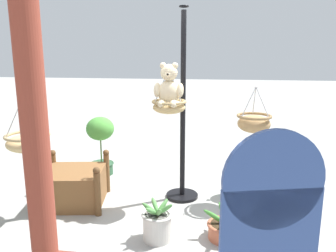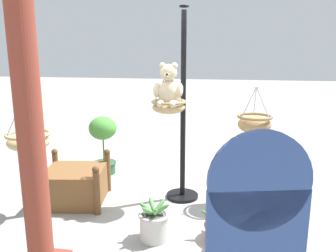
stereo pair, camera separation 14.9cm
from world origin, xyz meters
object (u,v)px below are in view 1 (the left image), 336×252
Objects in this scene: potted_plant_fern_front at (101,140)px; potted_plant_trailing_ivy at (225,228)px; hanging_basket_left_high at (254,123)px; potted_plant_conical_shrub at (157,223)px; potted_plant_bushy_green at (238,177)px; greenhouse_pillar_far_back at (34,126)px; display_sign_board at (270,231)px; hanging_basket_with_teddy at (169,106)px; wooden_planter_box at (74,185)px; hanging_basket_right_low at (28,142)px; teddy_bear at (169,88)px; display_pole_central at (183,141)px.

potted_plant_trailing_ivy is at bearing 138.75° from potted_plant_fern_front.
hanging_basket_left_high reaches higher than potted_plant_trailing_ivy.
potted_plant_fern_front is 2.19× the size of potted_plant_conical_shrub.
hanging_basket_left_high reaches higher than potted_plant_bushy_green.
potted_plant_bushy_green is at bearing 164.61° from potted_plant_fern_front.
greenhouse_pillar_far_back reaches higher than potted_plant_conical_shrub.
display_sign_board is (0.15, 2.45, -0.17)m from hanging_basket_left_high.
hanging_basket_with_teddy is at bearing -119.36° from greenhouse_pillar_far_back.
potted_plant_bushy_green is 1.07× the size of potted_plant_trailing_ivy.
potted_plant_conical_shrub is at bearing -140.84° from greenhouse_pillar_far_back.
wooden_planter_box is 3.08m from display_sign_board.
hanging_basket_right_low reaches higher than potted_plant_bushy_green.
potted_plant_bushy_green is at bearing -159.32° from hanging_basket_right_low.
greenhouse_pillar_far_back is at bearing 103.45° from wooden_planter_box.
hanging_basket_left_high is 1.05× the size of potted_plant_bushy_green.
hanging_basket_with_teddy is at bearing -90.00° from teddy_bear.
greenhouse_pillar_far_back is at bearing 47.44° from potted_plant_bushy_green.
potted_plant_bushy_green is at bearing -99.89° from potted_plant_trailing_ivy.
hanging_basket_with_teddy is 0.20× the size of greenhouse_pillar_far_back.
hanging_basket_right_low is at bearing 52.19° from wooden_planter_box.
potted_plant_conical_shrub is at bearing 123.99° from potted_plant_fern_front.
teddy_bear is 1.01× the size of potted_plant_trailing_ivy.
potted_plant_trailing_ivy is (-2.31, 0.19, -0.83)m from hanging_basket_right_low.
potted_plant_conical_shrub is (-1.24, 0.74, -0.06)m from wooden_planter_box.
potted_plant_conical_shrub is (-1.25, 1.85, -0.39)m from potted_plant_fern_front.
hanging_basket_left_high is 0.62× the size of potted_plant_fern_front.
greenhouse_pillar_far_back is 6.59× the size of potted_plant_conical_shrub.
greenhouse_pillar_far_back is at bearing 42.89° from hanging_basket_left_high.
display_sign_board is (-0.92, 2.19, -0.62)m from teddy_bear.
greenhouse_pillar_far_back is at bearing 60.42° from display_pole_central.
wooden_planter_box is 0.99× the size of potted_plant_fern_front.
display_sign_board is at bearing 86.43° from hanging_basket_left_high.
display_sign_board is (-0.77, 2.47, 0.12)m from display_pole_central.
hanging_basket_with_teddy reaches higher than wooden_planter_box.
teddy_bear is 1.88m from potted_plant_fern_front.
hanging_basket_with_teddy is 1.73m from hanging_basket_right_low.
hanging_basket_with_teddy reaches higher than potted_plant_fern_front.
display_sign_board is at bearing 161.31° from greenhouse_pillar_far_back.
display_pole_central is 1.63× the size of display_sign_board.
hanging_basket_right_low is 0.70× the size of potted_plant_fern_front.
teddy_bear is 2.46m from display_sign_board.
hanging_basket_left_high is 1.79m from potted_plant_conical_shrub.
potted_plant_conical_shrub is (0.01, 0.87, -1.13)m from hanging_basket_with_teddy.
teddy_bear reaches higher than potted_plant_bushy_green.
teddy_bear is (0.00, 0.02, 0.23)m from hanging_basket_with_teddy.
greenhouse_pillar_far_back reaches higher than hanging_basket_left_high.
potted_plant_bushy_green is 2.67m from display_sign_board.
teddy_bear is (0.15, 0.27, 0.75)m from display_pole_central.
wooden_planter_box is at bearing 13.21° from potted_plant_bushy_green.
display_sign_board is at bearing 112.48° from hanging_basket_with_teddy.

